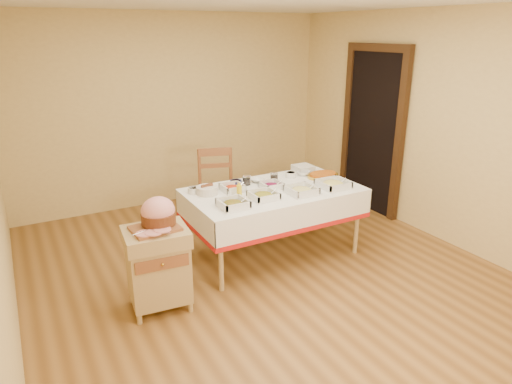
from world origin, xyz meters
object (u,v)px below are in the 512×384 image
dining_table (273,203)px  plate_stack (303,168)px  mustard_bottle (239,191)px  dining_chair (217,190)px  preserve_jar_left (246,180)px  brass_platter (323,175)px  preserve_jar_right (274,177)px  bread_basket (207,190)px  ham_on_board (158,215)px  butcher_cart (158,264)px

dining_table → plate_stack: bearing=30.8°
dining_table → mustard_bottle: bearing=-172.1°
dining_table → dining_chair: (-0.25, 0.91, -0.08)m
preserve_jar_left → brass_platter: preserve_jar_left is taller
preserve_jar_right → plate_stack: (0.49, 0.15, -0.01)m
plate_stack → dining_table: bearing=-149.2°
preserve_jar_left → bread_basket: preserve_jar_left is taller
dining_chair → ham_on_board: (-1.12, -1.29, 0.36)m
dining_table → preserve_jar_right: bearing=57.6°
ham_on_board → brass_platter: 2.14m
butcher_cart → preserve_jar_right: 1.73m
dining_chair → preserve_jar_left: (0.07, -0.64, 0.30)m
bread_basket → dining_chair: bearing=59.3°
ham_on_board → preserve_jar_left: bearing=28.4°
mustard_bottle → plate_stack: bearing=22.3°
ham_on_board → preserve_jar_left: (1.19, 0.64, -0.06)m
preserve_jar_right → mustard_bottle: mustard_bottle is taller
mustard_bottle → plate_stack: (1.08, 0.44, -0.04)m
dining_chair → preserve_jar_left: size_ratio=8.62×
preserve_jar_left → mustard_bottle: bearing=-127.9°
mustard_bottle → bread_basket: 0.35m
bread_basket → plate_stack: (1.31, 0.18, -0.00)m
mustard_bottle → brass_platter: 1.16m
preserve_jar_left → plate_stack: bearing=7.9°
dining_table → plate_stack: plate_stack is taller
preserve_jar_right → plate_stack: preserve_jar_right is taller
dining_table → preserve_jar_left: (-0.18, 0.27, 0.21)m
dining_chair → preserve_jar_right: (0.40, -0.68, 0.29)m
dining_table → preserve_jar_left: bearing=124.3°
bread_basket → brass_platter: 1.39m
ham_on_board → plate_stack: 2.15m
dining_table → bread_basket: bread_basket is taller
preserve_jar_right → dining_table: bearing=-122.4°
mustard_bottle → dining_chair: bearing=79.2°
butcher_cart → preserve_jar_right: preserve_jar_right is taller
dining_chair → bread_basket: size_ratio=4.48×
dining_chair → mustard_bottle: dining_chair is taller
dining_table → preserve_jar_right: preserve_jar_right is taller
butcher_cart → preserve_jar_left: preserve_jar_left is taller
brass_platter → bread_basket: bearing=175.6°
dining_table → dining_chair: dining_chair is taller
butcher_cart → plate_stack: size_ratio=3.56×
dining_table → mustard_bottle: 0.50m
dining_table → preserve_jar_left: size_ratio=15.63×
preserve_jar_right → brass_platter: preserve_jar_right is taller
ham_on_board → butcher_cart: bearing=-141.9°
dining_chair → dining_table: bearing=-74.5°
brass_platter → dining_chair: bearing=139.8°
dining_chair → preserve_jar_right: 0.84m
ham_on_board → plate_stack: (2.01, 0.76, -0.07)m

